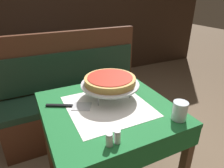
{
  "coord_description": "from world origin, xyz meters",
  "views": [
    {
      "loc": [
        -0.45,
        -0.99,
        1.4
      ],
      "look_at": [
        0.06,
        0.07,
        0.84
      ],
      "focal_mm": 32.0,
      "sensor_mm": 36.0,
      "label": 1
    }
  ],
  "objects_px": {
    "salt_shaker": "(109,140)",
    "condiment_caddy": "(43,44)",
    "pepper_shaker": "(117,137)",
    "dining_table_front": "(108,119)",
    "booth_bench": "(77,103)",
    "dining_table_rear": "(45,56)",
    "deep_dish_pizza": "(110,80)",
    "pizza_server": "(71,106)",
    "water_glass_near": "(180,111)",
    "pizza_pan_stand": "(110,85)"
  },
  "relations": [
    {
      "from": "salt_shaker",
      "to": "condiment_caddy",
      "type": "height_order",
      "value": "condiment_caddy"
    },
    {
      "from": "pepper_shaker",
      "to": "dining_table_front",
      "type": "bearing_deg",
      "value": 72.76
    },
    {
      "from": "dining_table_front",
      "to": "salt_shaker",
      "type": "bearing_deg",
      "value": -113.77
    },
    {
      "from": "pepper_shaker",
      "to": "booth_bench",
      "type": "bearing_deg",
      "value": 84.31
    },
    {
      "from": "pepper_shaker",
      "to": "condiment_caddy",
      "type": "distance_m",
      "value": 2.03
    },
    {
      "from": "booth_bench",
      "to": "dining_table_rear",
      "type": "bearing_deg",
      "value": 100.77
    },
    {
      "from": "deep_dish_pizza",
      "to": "pizza_server",
      "type": "height_order",
      "value": "deep_dish_pizza"
    },
    {
      "from": "pizza_server",
      "to": "condiment_caddy",
      "type": "distance_m",
      "value": 1.61
    },
    {
      "from": "water_glass_near",
      "to": "salt_shaker",
      "type": "height_order",
      "value": "water_glass_near"
    },
    {
      "from": "dining_table_front",
      "to": "booth_bench",
      "type": "height_order",
      "value": "booth_bench"
    },
    {
      "from": "pizza_pan_stand",
      "to": "pepper_shaker",
      "type": "relative_size",
      "value": 5.72
    },
    {
      "from": "dining_table_rear",
      "to": "pizza_server",
      "type": "xyz_separation_m",
      "value": [
        -0.07,
        -1.54,
        0.11
      ]
    },
    {
      "from": "dining_table_front",
      "to": "dining_table_rear",
      "type": "bearing_deg",
      "value": 95.09
    },
    {
      "from": "booth_bench",
      "to": "salt_shaker",
      "type": "xyz_separation_m",
      "value": [
        -0.15,
        -1.13,
        0.45
      ]
    },
    {
      "from": "deep_dish_pizza",
      "to": "dining_table_front",
      "type": "bearing_deg",
      "value": -121.92
    },
    {
      "from": "deep_dish_pizza",
      "to": "salt_shaker",
      "type": "xyz_separation_m",
      "value": [
        -0.21,
        -0.43,
        -0.09
      ]
    },
    {
      "from": "dining_table_rear",
      "to": "water_glass_near",
      "type": "xyz_separation_m",
      "value": [
        0.45,
        -1.94,
        0.16
      ]
    },
    {
      "from": "booth_bench",
      "to": "pepper_shaker",
      "type": "height_order",
      "value": "booth_bench"
    },
    {
      "from": "deep_dish_pizza",
      "to": "water_glass_near",
      "type": "distance_m",
      "value": 0.48
    },
    {
      "from": "salt_shaker",
      "to": "pizza_server",
      "type": "bearing_deg",
      "value": 99.52
    },
    {
      "from": "booth_bench",
      "to": "pizza_pan_stand",
      "type": "bearing_deg",
      "value": -85.88
    },
    {
      "from": "dining_table_front",
      "to": "condiment_caddy",
      "type": "xyz_separation_m",
      "value": [
        -0.13,
        1.7,
        0.13
      ]
    },
    {
      "from": "booth_bench",
      "to": "salt_shaker",
      "type": "bearing_deg",
      "value": -97.8
    },
    {
      "from": "pizza_pan_stand",
      "to": "condiment_caddy",
      "type": "height_order",
      "value": "condiment_caddy"
    },
    {
      "from": "salt_shaker",
      "to": "pizza_pan_stand",
      "type": "bearing_deg",
      "value": 64.17
    },
    {
      "from": "water_glass_near",
      "to": "dining_table_front",
      "type": "bearing_deg",
      "value": 134.96
    },
    {
      "from": "condiment_caddy",
      "to": "water_glass_near",
      "type": "bearing_deg",
      "value": -77.73
    },
    {
      "from": "condiment_caddy",
      "to": "pepper_shaker",
      "type": "bearing_deg",
      "value": -89.07
    },
    {
      "from": "condiment_caddy",
      "to": "pizza_server",
      "type": "bearing_deg",
      "value": -92.84
    },
    {
      "from": "dining_table_front",
      "to": "condiment_caddy",
      "type": "relative_size",
      "value": 4.55
    },
    {
      "from": "dining_table_rear",
      "to": "pepper_shaker",
      "type": "relative_size",
      "value": 10.89
    },
    {
      "from": "pizza_pan_stand",
      "to": "water_glass_near",
      "type": "height_order",
      "value": "water_glass_near"
    },
    {
      "from": "condiment_caddy",
      "to": "deep_dish_pizza",
      "type": "bearing_deg",
      "value": -83.01
    },
    {
      "from": "dining_table_rear",
      "to": "deep_dish_pizza",
      "type": "distance_m",
      "value": 1.57
    },
    {
      "from": "salt_shaker",
      "to": "dining_table_rear",
      "type": "bearing_deg",
      "value": 90.09
    },
    {
      "from": "booth_bench",
      "to": "pizza_server",
      "type": "height_order",
      "value": "booth_bench"
    },
    {
      "from": "booth_bench",
      "to": "pepper_shaker",
      "type": "distance_m",
      "value": 1.22
    },
    {
      "from": "pizza_server",
      "to": "deep_dish_pizza",
      "type": "bearing_deg",
      "value": 1.15
    },
    {
      "from": "dining_table_rear",
      "to": "water_glass_near",
      "type": "distance_m",
      "value": 2.0
    },
    {
      "from": "dining_table_rear",
      "to": "booth_bench",
      "type": "xyz_separation_m",
      "value": [
        0.16,
        -0.83,
        -0.31
      ]
    },
    {
      "from": "salt_shaker",
      "to": "condiment_caddy",
      "type": "xyz_separation_m",
      "value": [
        0.01,
        2.03,
        0.01
      ]
    },
    {
      "from": "pizza_pan_stand",
      "to": "deep_dish_pizza",
      "type": "height_order",
      "value": "deep_dish_pizza"
    },
    {
      "from": "water_glass_near",
      "to": "condiment_caddy",
      "type": "height_order",
      "value": "condiment_caddy"
    },
    {
      "from": "dining_table_front",
      "to": "pepper_shaker",
      "type": "distance_m",
      "value": 0.36
    },
    {
      "from": "pizza_server",
      "to": "condiment_caddy",
      "type": "bearing_deg",
      "value": 87.16
    },
    {
      "from": "dining_table_front",
      "to": "condiment_caddy",
      "type": "distance_m",
      "value": 1.71
    },
    {
      "from": "dining_table_front",
      "to": "booth_bench",
      "type": "distance_m",
      "value": 0.87
    },
    {
      "from": "dining_table_rear",
      "to": "booth_bench",
      "type": "bearing_deg",
      "value": -79.23
    },
    {
      "from": "booth_bench",
      "to": "salt_shaker",
      "type": "relative_size",
      "value": 21.98
    },
    {
      "from": "salt_shaker",
      "to": "water_glass_near",
      "type": "bearing_deg",
      "value": 2.62
    }
  ]
}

